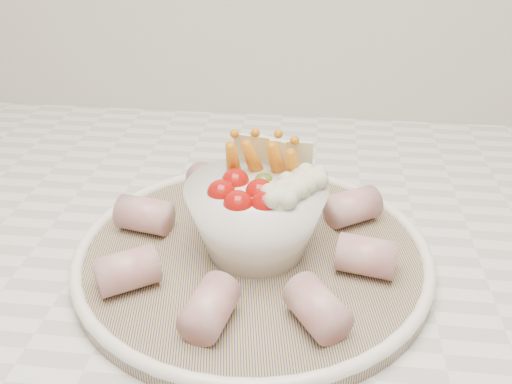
# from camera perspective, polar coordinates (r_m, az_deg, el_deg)

# --- Properties ---
(serving_platter) EXTENTS (0.40, 0.40, 0.02)m
(serving_platter) POSITION_cam_1_polar(r_m,az_deg,el_deg) (0.57, -0.32, -6.17)
(serving_platter) COLOR navy
(serving_platter) RESTS_ON kitchen_counter
(veggie_bowl) EXTENTS (0.13, 0.13, 0.11)m
(veggie_bowl) POSITION_cam_1_polar(r_m,az_deg,el_deg) (0.54, 0.21, -2.10)
(veggie_bowl) COLOR white
(veggie_bowl) RESTS_ON serving_platter
(cured_meat_rolls) EXTENTS (0.28, 0.29, 0.04)m
(cured_meat_rolls) POSITION_cam_1_polar(r_m,az_deg,el_deg) (0.55, -0.40, -4.28)
(cured_meat_rolls) COLOR #A44B54
(cured_meat_rolls) RESTS_ON serving_platter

